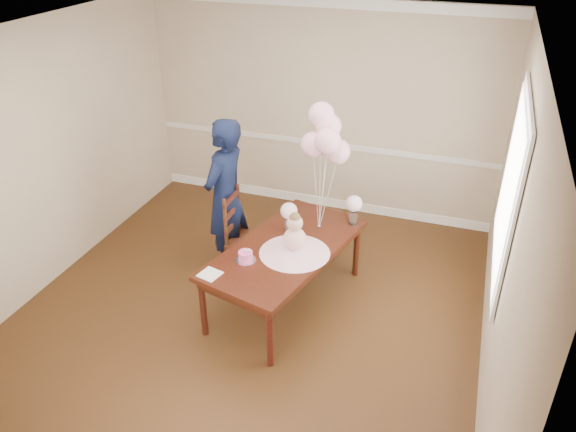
{
  "coord_description": "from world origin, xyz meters",
  "views": [
    {
      "loc": [
        1.84,
        -4.06,
        3.65
      ],
      "look_at": [
        0.33,
        0.29,
        1.05
      ],
      "focal_mm": 35.0,
      "sensor_mm": 36.0,
      "label": 1
    }
  ],
  "objects_px": {
    "dining_table_top": "(285,249)",
    "dining_chair_seat": "(251,241)",
    "birthday_cake": "(246,256)",
    "woman": "(225,197)"
  },
  "relations": [
    {
      "from": "birthday_cake",
      "to": "woman",
      "type": "distance_m",
      "value": 0.98
    },
    {
      "from": "dining_table_top",
      "to": "birthday_cake",
      "type": "height_order",
      "value": "birthday_cake"
    },
    {
      "from": "dining_chair_seat",
      "to": "woman",
      "type": "bearing_deg",
      "value": 159.18
    },
    {
      "from": "birthday_cake",
      "to": "dining_table_top",
      "type": "bearing_deg",
      "value": 52.18
    },
    {
      "from": "dining_table_top",
      "to": "dining_chair_seat",
      "type": "xyz_separation_m",
      "value": [
        -0.51,
        0.32,
        -0.21
      ]
    },
    {
      "from": "dining_table_top",
      "to": "dining_chair_seat",
      "type": "relative_size",
      "value": 4.14
    },
    {
      "from": "dining_chair_seat",
      "to": "birthday_cake",
      "type": "bearing_deg",
      "value": -72.2
    },
    {
      "from": "dining_table_top",
      "to": "woman",
      "type": "height_order",
      "value": "woman"
    },
    {
      "from": "birthday_cake",
      "to": "dining_chair_seat",
      "type": "height_order",
      "value": "birthday_cake"
    },
    {
      "from": "dining_table_top",
      "to": "birthday_cake",
      "type": "bearing_deg",
      "value": -113.96
    }
  ]
}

